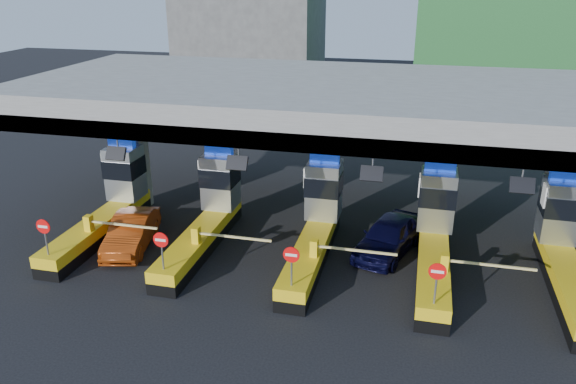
# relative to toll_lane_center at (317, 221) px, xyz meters

# --- Properties ---
(ground) EXTENTS (120.00, 120.00, 0.00)m
(ground) POSITION_rel_toll_lane_center_xyz_m (-0.00, -0.28, -1.40)
(ground) COLOR black
(ground) RESTS_ON ground
(toll_canopy) EXTENTS (28.00, 12.09, 7.00)m
(toll_canopy) POSITION_rel_toll_lane_center_xyz_m (-0.00, 2.59, 4.74)
(toll_canopy) COLOR slate
(toll_canopy) RESTS_ON ground
(toll_lane_far_left) EXTENTS (4.43, 8.00, 4.16)m
(toll_lane_far_left) POSITION_rel_toll_lane_center_xyz_m (-10.00, 0.00, 0.00)
(toll_lane_far_left) COLOR black
(toll_lane_far_left) RESTS_ON ground
(toll_lane_left) EXTENTS (4.43, 8.00, 4.16)m
(toll_lane_left) POSITION_rel_toll_lane_center_xyz_m (-5.00, 0.00, 0.00)
(toll_lane_left) COLOR black
(toll_lane_left) RESTS_ON ground
(toll_lane_center) EXTENTS (4.43, 8.00, 4.16)m
(toll_lane_center) POSITION_rel_toll_lane_center_xyz_m (0.00, 0.00, 0.00)
(toll_lane_center) COLOR black
(toll_lane_center) RESTS_ON ground
(toll_lane_right) EXTENTS (4.43, 8.00, 4.16)m
(toll_lane_right) POSITION_rel_toll_lane_center_xyz_m (5.00, 0.00, 0.00)
(toll_lane_right) COLOR black
(toll_lane_right) RESTS_ON ground
(toll_lane_far_right) EXTENTS (4.43, 8.00, 4.16)m
(toll_lane_far_right) POSITION_rel_toll_lane_center_xyz_m (10.00, 0.00, 0.00)
(toll_lane_far_right) COLOR black
(toll_lane_far_right) RESTS_ON ground
(van) EXTENTS (3.25, 5.08, 1.61)m
(van) POSITION_rel_toll_lane_center_xyz_m (3.09, 0.46, -0.59)
(van) COLOR black
(van) RESTS_ON ground
(red_car) EXTENTS (2.48, 4.73, 1.48)m
(red_car) POSITION_rel_toll_lane_center_xyz_m (-8.08, -1.72, -0.66)
(red_car) COLOR #8E310A
(red_car) RESTS_ON ground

